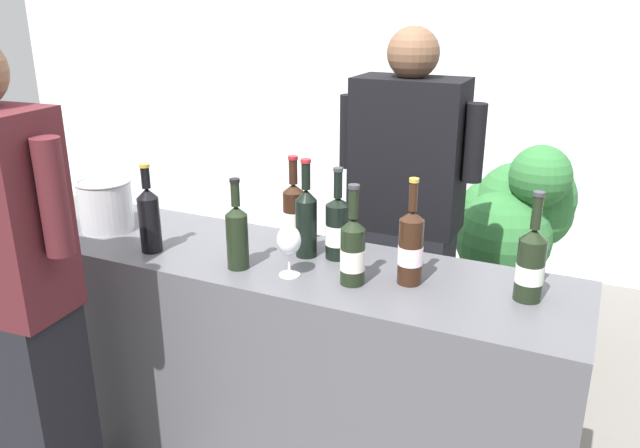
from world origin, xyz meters
name	(u,v)px	position (x,y,z in m)	size (l,w,h in m)	color
wall_back	(468,63)	(0.00, 2.60, 1.40)	(8.00, 0.10, 2.80)	silver
counter	(291,380)	(0.00, 0.00, 0.48)	(1.97, 0.53, 0.97)	#4C4C51
wine_bottle_0	(531,264)	(0.78, 0.04, 1.08)	(0.08, 0.08, 0.34)	black
wine_bottle_1	(410,247)	(0.43, 0.00, 1.09)	(0.08, 0.08, 0.34)	black
wine_bottle_2	(353,250)	(0.27, -0.08, 1.08)	(0.08, 0.08, 0.32)	black
wine_bottle_3	(149,217)	(-0.48, -0.13, 1.09)	(0.08, 0.08, 0.32)	black
wine_bottle_4	(237,234)	(-0.12, -0.13, 1.09)	(0.07, 0.07, 0.31)	black
wine_bottle_5	(338,228)	(0.14, 0.09, 1.08)	(0.09, 0.09, 0.32)	black
wine_bottle_6	(294,214)	(-0.06, 0.14, 1.08)	(0.08, 0.08, 0.33)	black
wine_bottle_7	(306,220)	(0.03, 0.06, 1.10)	(0.07, 0.07, 0.35)	black
wine_glass	(289,242)	(0.06, -0.11, 1.08)	(0.08, 0.08, 0.17)	silver
ice_bucket	(106,204)	(-0.78, -0.02, 1.07)	(0.21, 0.21, 0.20)	silver
person_server	(404,244)	(0.22, 0.62, 0.84)	(0.59, 0.24, 1.72)	black
person_guest	(13,323)	(-0.67, -0.59, 0.86)	(0.55, 0.27, 1.74)	black
potted_shrub	(514,226)	(0.56, 1.35, 0.74)	(0.59, 0.64, 1.18)	brown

